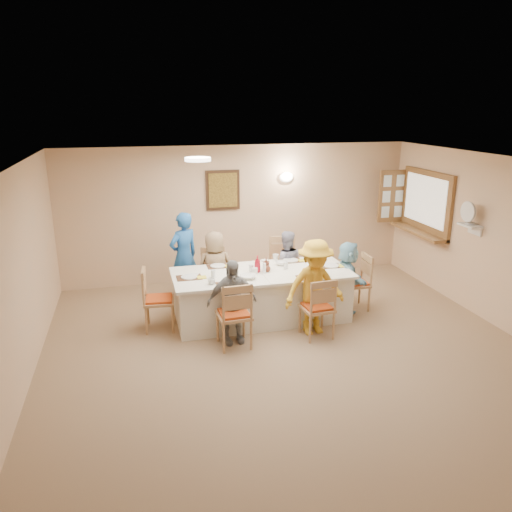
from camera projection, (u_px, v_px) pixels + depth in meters
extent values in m
plane|color=#886B50|center=(298.00, 364.00, 6.40)|extent=(7.00, 7.00, 0.00)
plane|color=#DBAC83|center=(239.00, 213.00, 9.28)|extent=(6.50, 0.00, 6.50)
plane|color=#DBAC83|center=(505.00, 466.00, 2.79)|extent=(6.50, 0.00, 6.50)
plane|color=#DBAC83|center=(9.00, 296.00, 5.28)|extent=(0.00, 7.00, 7.00)
plane|color=white|center=(303.00, 168.00, 5.67)|extent=(7.00, 7.00, 0.00)
cube|color=#3B2414|center=(223.00, 190.00, 9.06)|extent=(0.62, 0.04, 0.72)
cube|color=black|center=(223.00, 190.00, 9.03)|extent=(0.52, 0.02, 0.62)
ellipsoid|color=white|center=(286.00, 177.00, 9.25)|extent=(0.26, 0.09, 0.18)
cylinder|color=white|center=(198.00, 159.00, 6.84)|extent=(0.36, 0.36, 0.05)
cube|color=brown|center=(426.00, 203.00, 8.95)|extent=(0.06, 1.50, 1.15)
cube|color=brown|center=(418.00, 232.00, 9.07)|extent=(0.30, 1.50, 0.05)
cube|color=brown|center=(392.00, 196.00, 9.59)|extent=(0.55, 0.04, 1.00)
cube|color=white|center=(470.00, 225.00, 7.70)|extent=(0.22, 0.36, 0.03)
cube|color=silver|center=(262.00, 295.00, 7.67)|extent=(2.69, 1.14, 0.76)
imported|color=#83694C|center=(215.00, 269.00, 8.08)|extent=(0.69, 0.51, 1.26)
imported|color=#8B8AA4|center=(286.00, 266.00, 8.38)|extent=(0.71, 0.62, 1.19)
imported|color=gray|center=(232.00, 302.00, 6.83)|extent=(0.75, 0.42, 1.20)
imported|color=gold|center=(315.00, 287.00, 7.08)|extent=(0.99, 0.67, 1.40)
imported|color=#87C1DB|center=(348.00, 276.00, 7.95)|extent=(1.16, 0.67, 1.14)
imported|color=#2361B1|center=(184.00, 256.00, 8.38)|extent=(0.85, 0.82, 1.50)
cube|color=#472B19|center=(228.00, 284.00, 7.03)|extent=(0.33, 0.25, 0.01)
cylinder|color=white|center=(228.00, 284.00, 7.02)|extent=(0.23, 0.23, 0.01)
cube|color=yellow|center=(241.00, 284.00, 7.02)|extent=(0.13, 0.13, 0.01)
cube|color=#472B19|center=(308.00, 277.00, 7.31)|extent=(0.33, 0.25, 0.01)
cylinder|color=white|center=(308.00, 277.00, 7.30)|extent=(0.26, 0.26, 0.02)
cube|color=yellow|center=(321.00, 277.00, 7.30)|extent=(0.14, 0.14, 0.01)
cube|color=#472B19|center=(218.00, 266.00, 7.80)|extent=(0.33, 0.25, 0.01)
cylinder|color=white|center=(218.00, 266.00, 7.80)|extent=(0.23, 0.23, 0.01)
cube|color=yellow|center=(230.00, 266.00, 7.80)|extent=(0.14, 0.14, 0.01)
cube|color=#472B19|center=(291.00, 261.00, 8.09)|extent=(0.36, 0.27, 0.01)
cylinder|color=white|center=(291.00, 260.00, 8.08)|extent=(0.24, 0.24, 0.02)
cube|color=yellow|center=(302.00, 260.00, 8.08)|extent=(0.13, 0.13, 0.01)
cube|color=#472B19|center=(189.00, 278.00, 7.30)|extent=(0.36, 0.27, 0.01)
cylinder|color=white|center=(189.00, 277.00, 7.29)|extent=(0.24, 0.24, 0.01)
cube|color=yellow|center=(202.00, 277.00, 7.29)|extent=(0.13, 0.13, 0.01)
cube|color=#472B19|center=(331.00, 266.00, 7.82)|extent=(0.33, 0.25, 0.01)
cylinder|color=white|center=(331.00, 265.00, 7.82)|extent=(0.25, 0.25, 0.02)
cube|color=yellow|center=(343.00, 266.00, 7.81)|extent=(0.14, 0.14, 0.01)
imported|color=white|center=(212.00, 281.00, 7.03)|extent=(0.18, 0.18, 0.08)
imported|color=white|center=(276.00, 257.00, 8.13)|extent=(0.13, 0.13, 0.09)
imported|color=white|center=(248.00, 277.00, 7.25)|extent=(0.33, 0.33, 0.06)
imported|color=white|center=(281.00, 263.00, 7.87)|extent=(0.29, 0.29, 0.06)
imported|color=#A20D1F|center=(257.00, 264.00, 7.51)|extent=(0.17, 0.17, 0.26)
imported|color=#5F2A19|center=(266.00, 264.00, 7.60)|extent=(0.14, 0.14, 0.20)
imported|color=#5F2A19|center=(267.00, 267.00, 7.55)|extent=(0.15, 0.15, 0.14)
cylinder|color=silver|center=(251.00, 268.00, 7.55)|extent=(0.07, 0.07, 0.10)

